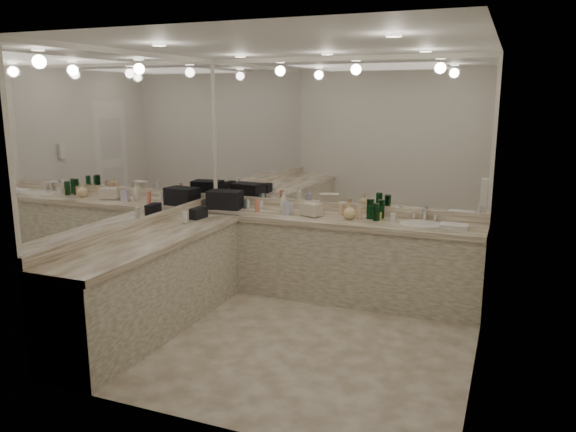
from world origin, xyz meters
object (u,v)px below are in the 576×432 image
at_px(sink, 421,225).
at_px(black_toiletry_bag, 225,199).
at_px(wall_phone, 484,192).
at_px(hand_towel, 454,226).
at_px(soap_bottle_c, 350,211).
at_px(soap_bottle_a, 283,202).
at_px(cream_cosmetic_case, 311,210).
at_px(soap_bottle_b, 288,206).

bearing_deg(sink, black_toiletry_bag, -179.62).
relative_size(sink, black_toiletry_bag, 1.15).
distance_m(wall_phone, hand_towel, 0.67).
xyz_separation_m(hand_towel, soap_bottle_c, (-1.08, 0.04, 0.07)).
height_order(black_toiletry_bag, soap_bottle_a, soap_bottle_a).
xyz_separation_m(black_toiletry_bag, soap_bottle_c, (1.50, -0.01, -0.02)).
height_order(wall_phone, hand_towel, wall_phone).
bearing_deg(black_toiletry_bag, soap_bottle_c, -0.34).
relative_size(wall_phone, cream_cosmetic_case, 1.05).
bearing_deg(sink, wall_phone, -39.57).
bearing_deg(sink, soap_bottle_a, 178.19).
bearing_deg(hand_towel, sink, 169.82).
bearing_deg(soap_bottle_b, soap_bottle_a, 133.16).
height_order(cream_cosmetic_case, soap_bottle_c, soap_bottle_c).
distance_m(sink, black_toiletry_bag, 2.25).
relative_size(sink, soap_bottle_c, 2.49).
bearing_deg(soap_bottle_c, black_toiletry_bag, 179.66).
bearing_deg(sink, soap_bottle_c, -178.18).
relative_size(black_toiletry_bag, soap_bottle_a, 1.69).
xyz_separation_m(cream_cosmetic_case, hand_towel, (1.51, -0.02, -0.04)).
distance_m(black_toiletry_bag, cream_cosmetic_case, 1.07).
bearing_deg(sink, hand_towel, -10.18).
height_order(soap_bottle_b, soap_bottle_c, soap_bottle_b).
relative_size(cream_cosmetic_case, soap_bottle_a, 1.01).
distance_m(wall_phone, black_toiletry_bag, 2.91).
relative_size(wall_phone, soap_bottle_a, 1.06).
relative_size(wall_phone, soap_bottle_c, 1.36).
distance_m(cream_cosmetic_case, hand_towel, 1.51).
bearing_deg(soap_bottle_c, soap_bottle_b, -177.83).
bearing_deg(soap_bottle_a, soap_bottle_c, -5.24).
bearing_deg(soap_bottle_c, hand_towel, -1.87).
relative_size(sink, soap_bottle_b, 2.34).
height_order(sink, wall_phone, wall_phone).
bearing_deg(hand_towel, soap_bottle_a, 176.70).
distance_m(wall_phone, soap_bottle_b, 2.13).
bearing_deg(soap_bottle_b, sink, 1.99).
height_order(black_toiletry_bag, hand_towel, black_toiletry_bag).
distance_m(sink, soap_bottle_c, 0.75).
xyz_separation_m(soap_bottle_a, soap_bottle_b, (0.09, -0.10, -0.02)).
bearing_deg(soap_bottle_c, sink, 1.82).
height_order(wall_phone, soap_bottle_a, wall_phone).
bearing_deg(black_toiletry_bag, wall_phone, -9.65).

